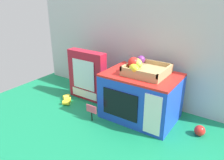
# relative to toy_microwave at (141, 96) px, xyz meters

# --- Properties ---
(ground_plane) EXTENTS (1.70, 1.70, 0.00)m
(ground_plane) POSITION_rel_toy_microwave_xyz_m (-0.15, -0.02, -0.14)
(ground_plane) COLOR #147A4C
(ground_plane) RESTS_ON ground
(display_back_panel) EXTENTS (1.61, 0.03, 0.67)m
(display_back_panel) POSITION_rel_toy_microwave_xyz_m (-0.15, 0.22, 0.20)
(display_back_panel) COLOR #B7BABF
(display_back_panel) RESTS_ON ground
(toy_microwave) EXTENTS (0.42, 0.30, 0.27)m
(toy_microwave) POSITION_rel_toy_microwave_xyz_m (0.00, 0.00, 0.00)
(toy_microwave) COLOR blue
(toy_microwave) RESTS_ON ground
(food_groups_crate) EXTENTS (0.22, 0.23, 0.09)m
(food_groups_crate) POSITION_rel_toy_microwave_xyz_m (-0.00, 0.01, 0.17)
(food_groups_crate) COLOR tan
(food_groups_crate) RESTS_ON toy_microwave
(cookie_set_box) EXTENTS (0.28, 0.07, 0.34)m
(cookie_set_box) POSITION_rel_toy_microwave_xyz_m (-0.41, 0.01, 0.03)
(cookie_set_box) COLOR #B2192D
(cookie_set_box) RESTS_ON ground
(price_sign) EXTENTS (0.07, 0.01, 0.10)m
(price_sign) POSITION_rel_toy_microwave_xyz_m (-0.21, -0.20, -0.07)
(price_sign) COLOR black
(price_sign) RESTS_ON ground
(loose_toy_banana) EXTENTS (0.11, 0.11, 0.03)m
(loose_toy_banana) POSITION_rel_toy_microwave_xyz_m (-0.50, -0.11, -0.12)
(loose_toy_banana) COLOR yellow
(loose_toy_banana) RESTS_ON ground
(loose_toy_apple) EXTENTS (0.06, 0.06, 0.06)m
(loose_toy_apple) POSITION_rel_toy_microwave_xyz_m (0.35, 0.01, -0.11)
(loose_toy_apple) COLOR red
(loose_toy_apple) RESTS_ON ground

